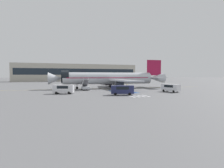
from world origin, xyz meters
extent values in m
plane|color=slate|center=(0.00, 0.00, 0.00)|extent=(600.00, 600.00, 0.00)
cube|color=gold|center=(-0.97, 0.43, 0.00)|extent=(74.86, 5.76, 0.01)
cube|color=#2856A8|center=(-0.97, -12.73, 0.00)|extent=(5.79, 9.71, 0.01)
cube|color=silver|center=(-3.37, -23.42, 0.00)|extent=(0.44, 3.60, 0.01)
cube|color=silver|center=(-2.17, -23.42, 0.00)|extent=(0.44, 3.60, 0.01)
cube|color=silver|center=(-0.97, -23.42, 0.00)|extent=(0.44, 3.60, 0.01)
cube|color=silver|center=(0.23, -23.42, 0.00)|extent=(0.44, 3.60, 0.01)
cylinder|color=#B7BCC4|center=(-0.97, 0.43, 3.57)|extent=(31.26, 6.33, 4.04)
cone|color=#B7BCC4|center=(-18.67, 1.74, 3.57)|extent=(4.72, 4.27, 3.96)
cone|color=#B7BCC4|center=(17.53, -0.94, 3.57)|extent=(6.33, 4.31, 3.88)
cylinder|color=black|center=(-15.65, 1.52, 4.07)|extent=(2.72, 4.25, 4.08)
cube|color=maroon|center=(-0.97, 0.43, 3.77)|extent=(28.79, 6.22, 0.24)
cube|color=#B7BCC4|center=(1.49, -7.81, 2.96)|extent=(5.83, 15.55, 0.44)
cylinder|color=#38383D|center=(0.25, -6.59, 1.67)|extent=(2.85, 2.27, 2.08)
cube|color=#B7BCC4|center=(2.68, 8.22, 2.96)|extent=(7.97, 15.95, 0.44)
cylinder|color=#38383D|center=(1.28, 7.19, 1.67)|extent=(2.85, 2.27, 2.08)
cube|color=maroon|center=(16.62, -0.88, 7.45)|extent=(5.66, 0.78, 5.74)
cube|color=#B7BCC4|center=(15.73, -4.66, 3.77)|extent=(4.10, 6.71, 0.24)
cube|color=#B7BCC4|center=(16.30, 2.99, 3.77)|extent=(4.10, 6.71, 0.24)
cylinder|color=#38383D|center=(-11.81, 1.23, 1.79)|extent=(0.20, 0.20, 2.75)
cylinder|color=black|center=(-11.81, 1.23, 0.42)|extent=(0.86, 0.34, 0.84)
cylinder|color=#38383D|center=(0.37, -2.80, 1.76)|extent=(0.24, 0.24, 2.41)
cylinder|color=black|center=(0.37, -2.80, 0.55)|extent=(1.14, 0.68, 1.10)
cylinder|color=#38383D|center=(0.83, 3.42, 1.76)|extent=(0.24, 0.24, 2.41)
cylinder|color=black|center=(0.83, 3.42, 0.55)|extent=(1.14, 0.68, 1.10)
cube|color=#ADB2BA|center=(-9.83, -3.54, 0.70)|extent=(2.55, 4.95, 0.70)
cylinder|color=black|center=(-10.64, -1.80, 0.35)|extent=(0.27, 0.71, 0.70)
cylinder|color=black|center=(-8.77, -1.94, 0.35)|extent=(0.27, 0.71, 0.70)
cylinder|color=black|center=(-10.89, -5.15, 0.35)|extent=(0.27, 0.71, 0.70)
cylinder|color=black|center=(-9.02, -5.29, 0.35)|extent=(0.27, 0.71, 0.70)
cube|color=#4C4C51|center=(-9.83, -3.54, 2.02)|extent=(1.73, 4.24, 2.08)
cube|color=#4C4C51|center=(-9.66, -1.27, 2.99)|extent=(1.73, 1.22, 0.12)
cube|color=silver|center=(-10.60, -3.49, 2.49)|extent=(0.39, 4.48, 2.80)
cube|color=silver|center=(-9.06, -3.60, 2.49)|extent=(0.39, 4.48, 2.80)
cube|color=#38383D|center=(6.63, 23.48, 0.78)|extent=(2.88, 8.78, 0.60)
cube|color=silver|center=(6.44, 27.72, 1.28)|extent=(2.46, 2.03, 1.60)
cube|color=black|center=(6.40, 28.68, 1.60)|extent=(2.00, 0.13, 0.70)
cylinder|color=#B7BCC4|center=(6.65, 23.10, 2.31)|extent=(2.72, 6.08, 2.45)
cylinder|color=gold|center=(6.65, 23.10, 2.31)|extent=(2.52, 0.46, 2.50)
cylinder|color=black|center=(5.27, 27.28, 0.48)|extent=(0.32, 0.97, 0.96)
cylinder|color=black|center=(7.64, 27.39, 0.48)|extent=(0.32, 0.97, 0.96)
cylinder|color=black|center=(5.46, 22.95, 0.48)|extent=(0.32, 0.97, 0.96)
cylinder|color=black|center=(7.84, 23.05, 0.48)|extent=(0.32, 0.97, 0.96)
cylinder|color=black|center=(5.57, 20.54, 0.48)|extent=(0.32, 0.97, 0.96)
cylinder|color=black|center=(7.94, 20.64, 0.48)|extent=(0.32, 0.97, 0.96)
cube|color=#1E234C|center=(-4.19, -20.10, 1.27)|extent=(5.60, 3.46, 1.90)
cube|color=black|center=(-4.19, -20.10, 1.69)|extent=(3.36, 2.75, 0.68)
cylinder|color=black|center=(-6.02, -20.44, 0.32)|extent=(0.67, 0.39, 0.64)
cylinder|color=black|center=(-5.47, -18.76, 0.32)|extent=(0.67, 0.39, 0.64)
cylinder|color=black|center=(-2.91, -21.45, 0.32)|extent=(0.67, 0.39, 0.64)
cylinder|color=black|center=(-2.37, -19.77, 0.32)|extent=(0.67, 0.39, 0.64)
cube|color=silver|center=(-17.07, -12.88, 1.28)|extent=(5.33, 3.32, 1.91)
cube|color=black|center=(-17.07, -12.88, 1.70)|extent=(3.20, 2.64, 0.69)
cylinder|color=black|center=(-15.33, -12.57, 0.32)|extent=(0.67, 0.39, 0.64)
cylinder|color=black|center=(-15.86, -14.18, 0.32)|extent=(0.67, 0.39, 0.64)
cylinder|color=black|center=(-18.27, -11.59, 0.32)|extent=(0.67, 0.39, 0.64)
cylinder|color=black|center=(-18.81, -13.20, 0.32)|extent=(0.67, 0.39, 0.64)
cube|color=silver|center=(11.15, -17.75, 1.24)|extent=(3.21, 5.51, 1.85)
cube|color=black|center=(11.15, -17.75, 1.65)|extent=(2.56, 3.27, 0.66)
cylinder|color=black|center=(12.40, -19.06, 0.32)|extent=(0.37, 0.67, 0.64)
cylinder|color=black|center=(10.83, -19.53, 0.32)|extent=(0.37, 0.67, 0.64)
cylinder|color=black|center=(11.48, -15.96, 0.32)|extent=(0.37, 0.67, 0.64)
cylinder|color=black|center=(9.90, -16.43, 0.32)|extent=(0.37, 0.67, 0.64)
cylinder|color=#2D2D33|center=(1.95, -5.28, 0.39)|extent=(0.14, 0.14, 0.78)
cylinder|color=#2D2D33|center=(1.81, -5.38, 0.39)|extent=(0.14, 0.14, 0.78)
cube|color=yellow|center=(1.88, -5.33, 1.09)|extent=(0.47, 0.42, 0.62)
cube|color=silver|center=(1.88, -5.33, 1.09)|extent=(0.48, 0.43, 0.06)
sphere|color=#9E704C|center=(1.88, -5.33, 1.51)|extent=(0.21, 0.21, 0.21)
cylinder|color=black|center=(4.24, -3.91, 0.41)|extent=(0.14, 0.14, 0.81)
cylinder|color=black|center=(4.22, -4.07, 0.41)|extent=(0.14, 0.14, 0.81)
cube|color=yellow|center=(4.23, -3.99, 1.13)|extent=(0.28, 0.45, 0.64)
cube|color=silver|center=(4.23, -3.99, 1.13)|extent=(0.29, 0.46, 0.06)
sphere|color=beige|center=(4.23, -3.99, 1.56)|extent=(0.22, 0.22, 0.22)
cone|color=orange|center=(-15.74, -2.81, 0.33)|extent=(0.59, 0.59, 0.66)
cylinder|color=white|center=(-15.74, -2.81, 0.36)|extent=(0.33, 0.33, 0.08)
cube|color=#B2AD9E|center=(0.41, 82.39, 6.63)|extent=(94.26, 12.00, 13.27)
cube|color=#19232D|center=(0.41, 76.34, 7.30)|extent=(90.49, 0.10, 4.64)
camera|label=1|loc=(-19.78, -57.87, 4.65)|focal=28.00mm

